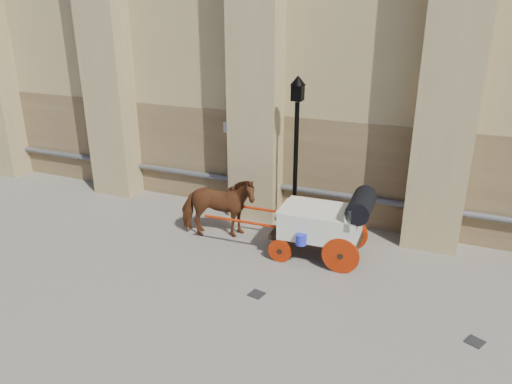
% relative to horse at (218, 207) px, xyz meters
% --- Properties ---
extents(ground, '(90.00, 90.00, 0.00)m').
position_rel_horse_xyz_m(ground, '(1.37, -1.83, -0.86)').
color(ground, slate).
rests_on(ground, ground).
extents(horse, '(2.24, 1.56, 1.73)m').
position_rel_horse_xyz_m(horse, '(0.00, 0.00, 0.00)').
color(horse, brown).
rests_on(horse, ground).
extents(carriage, '(4.22, 1.54, 1.83)m').
position_rel_horse_xyz_m(carriage, '(3.00, -0.01, 0.12)').
color(carriage, black).
rests_on(carriage, ground).
extents(street_lamp, '(0.40, 0.40, 4.31)m').
position_rel_horse_xyz_m(street_lamp, '(1.78, 1.14, 1.44)').
color(street_lamp, black).
rests_on(street_lamp, ground).
extents(drain_grate_near, '(0.38, 0.38, 0.01)m').
position_rel_horse_xyz_m(drain_grate_near, '(2.08, -2.24, -0.86)').
color(drain_grate_near, black).
rests_on(drain_grate_near, ground).
extents(drain_grate_far, '(0.42, 0.42, 0.01)m').
position_rel_horse_xyz_m(drain_grate_far, '(6.55, -2.12, -0.86)').
color(drain_grate_far, black).
rests_on(drain_grate_far, ground).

